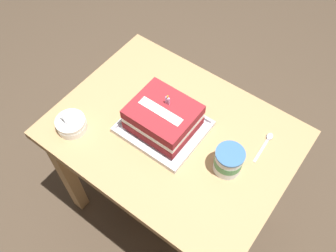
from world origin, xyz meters
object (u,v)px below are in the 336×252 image
object	(u,v)px
ice_cream_tub	(228,161)
serving_spoon_near_tray	(268,140)
foil_tray	(163,127)
bowl_stack	(71,124)
birthday_cake	(163,117)

from	to	relation	value
ice_cream_tub	serving_spoon_near_tray	distance (m)	0.22
foil_tray	serving_spoon_near_tray	distance (m)	0.41
bowl_stack	ice_cream_tub	xyz separation A→B (m)	(0.59, 0.22, 0.03)
foil_tray	bowl_stack	bearing A→B (deg)	-143.80
birthday_cake	foil_tray	bearing A→B (deg)	90.00
serving_spoon_near_tray	birthday_cake	bearing A→B (deg)	-151.31
ice_cream_tub	bowl_stack	bearing A→B (deg)	-159.99
bowl_stack	ice_cream_tub	world-z (taller)	ice_cream_tub
foil_tray	birthday_cake	distance (m)	0.07
bowl_stack	serving_spoon_near_tray	distance (m)	0.78
bowl_stack	ice_cream_tub	bearing A→B (deg)	20.01
foil_tray	serving_spoon_near_tray	size ratio (longest dim) A/B	2.05
bowl_stack	serving_spoon_near_tray	bearing A→B (deg)	32.21
foil_tray	serving_spoon_near_tray	xyz separation A→B (m)	(0.36, 0.20, -0.00)
birthday_cake	serving_spoon_near_tray	world-z (taller)	birthday_cake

